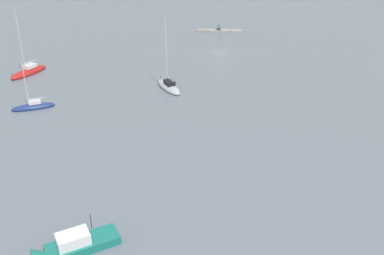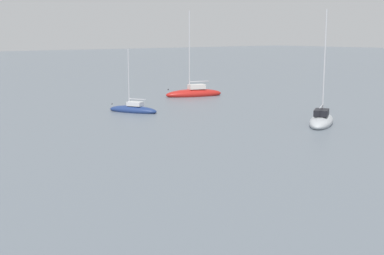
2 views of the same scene
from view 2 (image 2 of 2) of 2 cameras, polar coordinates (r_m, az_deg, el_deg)
name	(u,v)px [view 2 (image 2 of 2)]	position (r m, az deg, el deg)	size (l,w,h in m)	color
sailboat_grey_near	(321,120)	(54.74, 13.78, 0.75)	(5.82, 7.80, 11.77)	#ADB2B7
sailboat_navy_far	(133,110)	(61.77, -6.37, 1.93)	(6.36, 4.23, 7.59)	navy
sailboat_red_outer	(194,93)	(77.21, 0.22, 3.72)	(5.20, 8.83, 12.61)	red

